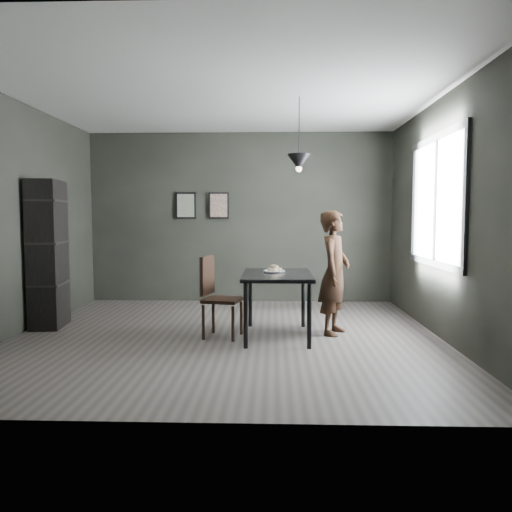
{
  "coord_description": "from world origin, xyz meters",
  "views": [
    {
      "loc": [
        0.55,
        -5.8,
        1.4
      ],
      "look_at": [
        0.35,
        0.05,
        0.95
      ],
      "focal_mm": 35.0,
      "sensor_mm": 36.0,
      "label": 1
    }
  ],
  "objects_px": {
    "wood_chair": "(216,291)",
    "shelf_unit": "(48,254)",
    "cafe_table": "(277,280)",
    "white_plate": "(274,272)",
    "woman": "(334,273)",
    "pendant_lamp": "(299,162)"
  },
  "relations": [
    {
      "from": "cafe_table",
      "to": "pendant_lamp",
      "type": "relative_size",
      "value": 1.39
    },
    {
      "from": "cafe_table",
      "to": "pendant_lamp",
      "type": "distance_m",
      "value": 1.41
    },
    {
      "from": "white_plate",
      "to": "cafe_table",
      "type": "bearing_deg",
      "value": -75.44
    },
    {
      "from": "wood_chair",
      "to": "pendant_lamp",
      "type": "bearing_deg",
      "value": 19.53
    },
    {
      "from": "cafe_table",
      "to": "wood_chair",
      "type": "height_order",
      "value": "wood_chair"
    },
    {
      "from": "woman",
      "to": "shelf_unit",
      "type": "bearing_deg",
      "value": 107.35
    },
    {
      "from": "wood_chair",
      "to": "shelf_unit",
      "type": "distance_m",
      "value": 2.28
    },
    {
      "from": "cafe_table",
      "to": "woman",
      "type": "height_order",
      "value": "woman"
    },
    {
      "from": "woman",
      "to": "shelf_unit",
      "type": "height_order",
      "value": "shelf_unit"
    },
    {
      "from": "white_plate",
      "to": "wood_chair",
      "type": "height_order",
      "value": "wood_chair"
    },
    {
      "from": "white_plate",
      "to": "woman",
      "type": "relative_size",
      "value": 0.15
    },
    {
      "from": "white_plate",
      "to": "shelf_unit",
      "type": "distance_m",
      "value": 2.91
    },
    {
      "from": "cafe_table",
      "to": "white_plate",
      "type": "bearing_deg",
      "value": 104.56
    },
    {
      "from": "woman",
      "to": "wood_chair",
      "type": "distance_m",
      "value": 1.44
    },
    {
      "from": "white_plate",
      "to": "woman",
      "type": "xyz_separation_m",
      "value": [
        0.72,
        0.04,
        -0.01
      ]
    },
    {
      "from": "white_plate",
      "to": "shelf_unit",
      "type": "bearing_deg",
      "value": 173.87
    },
    {
      "from": "woman",
      "to": "pendant_lamp",
      "type": "relative_size",
      "value": 1.72
    },
    {
      "from": "shelf_unit",
      "to": "pendant_lamp",
      "type": "xyz_separation_m",
      "value": [
        3.17,
        -0.34,
        1.11
      ]
    },
    {
      "from": "woman",
      "to": "wood_chair",
      "type": "bearing_deg",
      "value": 119.74
    },
    {
      "from": "cafe_table",
      "to": "wood_chair",
      "type": "bearing_deg",
      "value": -177.57
    },
    {
      "from": "white_plate",
      "to": "woman",
      "type": "bearing_deg",
      "value": 3.18
    },
    {
      "from": "cafe_table",
      "to": "shelf_unit",
      "type": "relative_size",
      "value": 0.64
    }
  ]
}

